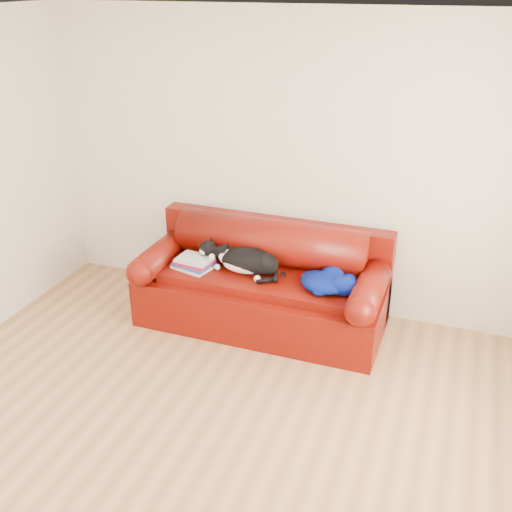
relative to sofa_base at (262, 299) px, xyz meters
The scene contains 7 objects.
ground 1.52m from the sofa_base, 86.65° to the right, with size 4.50×4.50×0.00m, color olive.
room_shell 2.07m from the sofa_base, 81.88° to the right, with size 4.52×4.02×2.61m.
sofa_base is the anchor object (origin of this frame).
sofa_back 0.39m from the sofa_base, 90.00° to the left, with size 2.10×1.01×0.88m.
book_stack 0.67m from the sofa_base, 167.95° to the right, with size 0.37×0.32×0.10m.
cat 0.38m from the sofa_base, 162.08° to the right, with size 0.72×0.35×0.27m.
blanket 0.69m from the sofa_base, ahead, with size 0.52×0.42×0.15m.
Camera 1 is at (1.44, -2.80, 2.80)m, focal length 42.00 mm.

